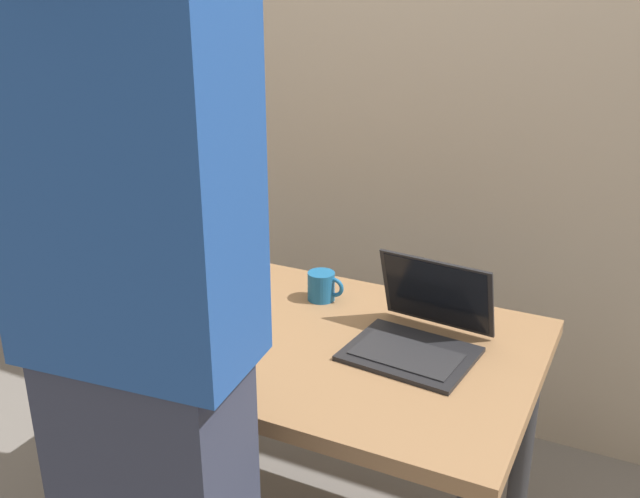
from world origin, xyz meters
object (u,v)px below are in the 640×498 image
object	(u,v)px
beer_bottle_green	(170,259)
laptop	(420,330)
person_figure	(143,363)
beer_bottle_amber	(150,250)
coffee_mug	(322,286)
beer_bottle_brown	(189,271)

from	to	relation	value
beer_bottle_green	laptop	bearing A→B (deg)	0.80
laptop	person_figure	xyz separation A→B (m)	(-0.29, -0.70, 0.20)
laptop	beer_bottle_amber	size ratio (longest dim) A/B	1.11
beer_bottle_green	coffee_mug	size ratio (longest dim) A/B	2.73
person_figure	coffee_mug	world-z (taller)	person_figure
coffee_mug	beer_bottle_brown	bearing A→B (deg)	-149.96
beer_bottle_brown	coffee_mug	distance (m)	0.38
beer_bottle_amber	person_figure	size ratio (longest dim) A/B	0.16
beer_bottle_green	beer_bottle_amber	world-z (taller)	beer_bottle_amber
laptop	beer_bottle_brown	xyz separation A→B (m)	(-0.68, -0.04, 0.05)
coffee_mug	beer_bottle_green	bearing A→B (deg)	-159.59
laptop	person_figure	size ratio (longest dim) A/B	0.18
laptop	beer_bottle_brown	size ratio (longest dim) A/B	1.20
beer_bottle_green	beer_bottle_amber	bearing A→B (deg)	171.59
laptop	beer_bottle_amber	xyz separation A→B (m)	(-0.85, 0.00, 0.07)
beer_bottle_brown	beer_bottle_green	world-z (taller)	beer_bottle_green
laptop	beer_bottle_green	distance (m)	0.77
beer_bottle_brown	beer_bottle_amber	distance (m)	0.18
laptop	beer_bottle_green	world-z (taller)	beer_bottle_green
beer_bottle_green	coffee_mug	distance (m)	0.45
laptop	coffee_mug	size ratio (longest dim) A/B	3.05
beer_bottle_green	coffee_mug	xyz separation A→B (m)	(0.42, 0.16, -0.07)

